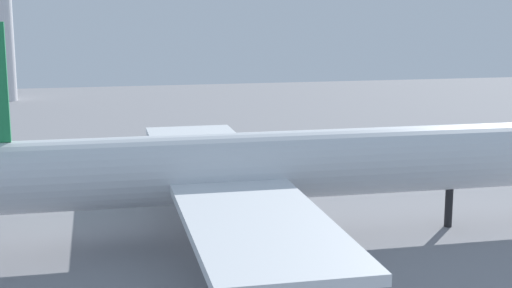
% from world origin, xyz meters
% --- Properties ---
extents(ground_plane, '(242.79, 242.79, 0.00)m').
position_xyz_m(ground_plane, '(0.00, 0.00, 0.00)').
color(ground_plane, gray).
extents(cargo_airplane, '(60.70, 49.20, 18.47)m').
position_xyz_m(cargo_airplane, '(-0.34, 0.00, 6.32)').
color(cargo_airplane, silver).
rests_on(cargo_airplane, ground_plane).
extents(control_tower, '(9.02, 9.02, 31.23)m').
position_xyz_m(control_tower, '(-31.17, 99.68, 18.76)').
color(control_tower, silver).
rests_on(control_tower, ground_plane).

